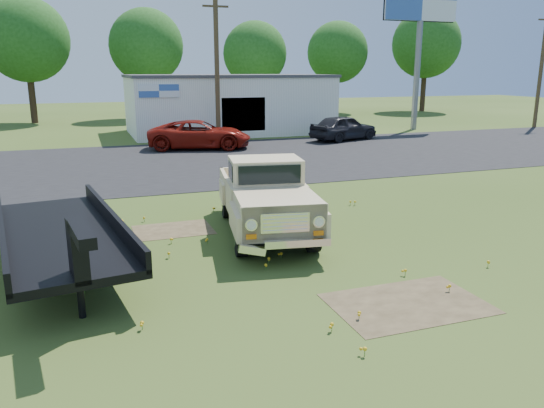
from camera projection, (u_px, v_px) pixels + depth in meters
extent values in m
plane|color=#324917|center=(282.00, 262.00, 12.61)|extent=(140.00, 140.00, 0.00)
cube|color=black|center=(175.00, 162.00, 26.30)|extent=(90.00, 14.00, 0.02)
cube|color=#463A25|center=(408.00, 304.00, 10.36)|extent=(3.00, 2.00, 0.01)
cube|color=#463A25|center=(173.00, 230.00, 15.15)|extent=(2.20, 1.60, 0.01)
cube|color=silver|center=(228.00, 105.00, 38.72)|extent=(14.00, 8.00, 4.00)
cube|color=#3F3F44|center=(227.00, 76.00, 38.22)|extent=(14.20, 8.20, 0.20)
cube|color=black|center=(244.00, 114.00, 35.22)|extent=(3.00, 0.10, 2.20)
cube|color=white|center=(159.00, 91.00, 32.94)|extent=(2.50, 0.08, 0.80)
cylinder|color=slate|center=(417.00, 76.00, 40.08)|extent=(0.44, 0.44, 8.00)
cylinder|color=#3E311D|center=(217.00, 69.00, 32.89)|extent=(0.30, 0.30, 9.00)
cube|color=#3E311D|center=(215.00, 6.00, 31.99)|extent=(1.60, 0.12, 0.12)
cylinder|color=#3E311D|center=(541.00, 70.00, 41.40)|extent=(0.30, 0.30, 9.00)
cylinder|color=#322217|center=(33.00, 100.00, 45.56)|extent=(0.56, 0.56, 3.96)
sphere|color=#1D4C15|center=(26.00, 39.00, 44.34)|extent=(7.04, 7.04, 7.04)
cylinder|color=#322217|center=(149.00, 98.00, 49.77)|extent=(0.56, 0.56, 3.78)
sphere|color=#1D4C15|center=(146.00, 46.00, 48.60)|extent=(6.72, 6.72, 6.72)
cylinder|color=#322217|center=(255.00, 99.00, 51.71)|extent=(0.56, 0.56, 3.42)
sphere|color=#1D4C15|center=(255.00, 54.00, 50.66)|extent=(6.08, 6.08, 6.08)
cylinder|color=#322217|center=(336.00, 96.00, 57.24)|extent=(0.56, 0.56, 3.60)
sphere|color=#1D4C15|center=(337.00, 52.00, 56.14)|extent=(6.40, 6.40, 6.40)
cylinder|color=#322217|center=(423.00, 92.00, 59.08)|extent=(0.56, 0.56, 4.14)
sphere|color=#1D4C15|center=(426.00, 44.00, 57.81)|extent=(7.36, 7.36, 7.36)
imported|color=maroon|center=(200.00, 135.00, 30.68)|extent=(6.38, 4.15, 1.63)
imported|color=black|center=(344.00, 128.00, 34.42)|extent=(5.16, 3.35, 1.63)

